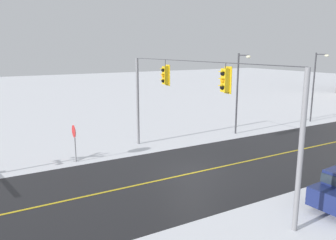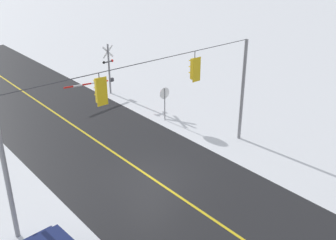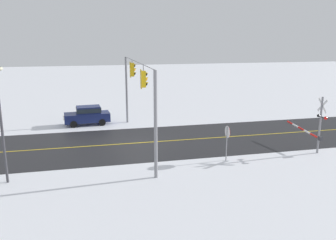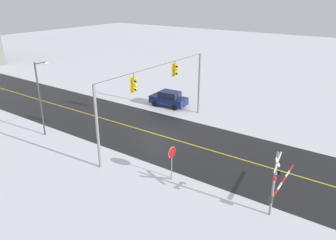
# 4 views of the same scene
# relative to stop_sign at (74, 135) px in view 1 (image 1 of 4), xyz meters

# --- Properties ---
(ground_plane) EXTENTS (160.00, 160.00, 0.00)m
(ground_plane) POSITION_rel_stop_sign_xyz_m (5.22, 5.10, -1.71)
(ground_plane) COLOR white
(road_asphalt) EXTENTS (9.00, 80.00, 0.01)m
(road_asphalt) POSITION_rel_stop_sign_xyz_m (5.22, 11.10, -1.71)
(road_asphalt) COLOR black
(road_asphalt) RESTS_ON ground
(lane_centre_line) EXTENTS (0.14, 72.00, 0.01)m
(lane_centre_line) POSITION_rel_stop_sign_xyz_m (5.22, 11.10, -1.70)
(lane_centre_line) COLOR gold
(lane_centre_line) RESTS_ON ground
(signal_span) EXTENTS (14.20, 0.47, 6.22)m
(signal_span) POSITION_rel_stop_sign_xyz_m (5.15, 5.09, 2.34)
(signal_span) COLOR gray
(signal_span) RESTS_ON ground
(stop_sign) EXTENTS (0.80, 0.09, 2.35)m
(stop_sign) POSITION_rel_stop_sign_xyz_m (0.00, 0.00, 0.00)
(stop_sign) COLOR gray
(stop_sign) RESTS_ON ground
(streetlamp_near) EXTENTS (1.39, 0.28, 6.50)m
(streetlamp_near) POSITION_rel_stop_sign_xyz_m (-0.36, 13.36, 2.20)
(streetlamp_near) COLOR #38383D
(streetlamp_near) RESTS_ON ground
(streetlamp_far) EXTENTS (1.39, 0.28, 6.50)m
(streetlamp_far) POSITION_rel_stop_sign_xyz_m (-0.36, 22.76, 2.20)
(streetlamp_far) COLOR #38383D
(streetlamp_far) RESTS_ON ground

